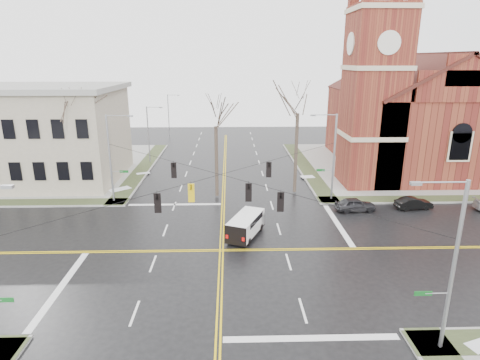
{
  "coord_description": "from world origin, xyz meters",
  "views": [
    {
      "loc": [
        0.68,
        -28.55,
        14.38
      ],
      "look_at": [
        1.62,
        6.0,
        3.95
      ],
      "focal_mm": 30.0,
      "sensor_mm": 36.0,
      "label": 1
    }
  ],
  "objects_px": {
    "streetlight_north_a": "(149,132)",
    "parked_car_a": "(355,205)",
    "tree_nw_far": "(74,116)",
    "tree_ne": "(298,108)",
    "signal_pole_se": "(451,263)",
    "signal_pole_nw": "(112,156)",
    "parked_car_b": "(414,203)",
    "church": "(410,106)",
    "streetlight_north_b": "(169,114)",
    "tree_nw_near": "(216,122)",
    "signal_pole_ne": "(332,155)",
    "cargo_van": "(246,224)"
  },
  "relations": [
    {
      "from": "signal_pole_nw",
      "to": "streetlight_north_a",
      "type": "relative_size",
      "value": 1.12
    },
    {
      "from": "signal_pole_ne",
      "to": "cargo_van",
      "type": "distance_m",
      "value": 13.32
    },
    {
      "from": "signal_pole_ne",
      "to": "streetlight_north_a",
      "type": "distance_m",
      "value": 27.48
    },
    {
      "from": "streetlight_north_a",
      "to": "tree_nw_near",
      "type": "relative_size",
      "value": 0.7
    },
    {
      "from": "streetlight_north_b",
      "to": "tree_ne",
      "type": "bearing_deg",
      "value": -61.32
    },
    {
      "from": "streetlight_north_a",
      "to": "tree_nw_far",
      "type": "height_order",
      "value": "tree_nw_far"
    },
    {
      "from": "cargo_van",
      "to": "parked_car_a",
      "type": "xyz_separation_m",
      "value": [
        10.95,
        5.45,
        -0.4
      ]
    },
    {
      "from": "streetlight_north_a",
      "to": "parked_car_a",
      "type": "distance_m",
      "value": 31.11
    },
    {
      "from": "tree_nw_far",
      "to": "tree_nw_near",
      "type": "distance_m",
      "value": 14.61
    },
    {
      "from": "streetlight_north_a",
      "to": "streetlight_north_b",
      "type": "xyz_separation_m",
      "value": [
        0.0,
        20.0,
        0.0
      ]
    },
    {
      "from": "tree_nw_far",
      "to": "church",
      "type": "bearing_deg",
      "value": 16.03
    },
    {
      "from": "streetlight_north_a",
      "to": "tree_nw_far",
      "type": "relative_size",
      "value": 0.66
    },
    {
      "from": "church",
      "to": "signal_pole_ne",
      "type": "height_order",
      "value": "church"
    },
    {
      "from": "signal_pole_ne",
      "to": "signal_pole_nw",
      "type": "distance_m",
      "value": 22.64
    },
    {
      "from": "streetlight_north_b",
      "to": "cargo_van",
      "type": "height_order",
      "value": "streetlight_north_b"
    },
    {
      "from": "parked_car_b",
      "to": "church",
      "type": "bearing_deg",
      "value": -26.61
    },
    {
      "from": "signal_pole_ne",
      "to": "parked_car_b",
      "type": "xyz_separation_m",
      "value": [
        7.74,
        -2.91,
        -4.35
      ]
    },
    {
      "from": "parked_car_a",
      "to": "cargo_van",
      "type": "bearing_deg",
      "value": 112.6
    },
    {
      "from": "tree_nw_near",
      "to": "signal_pole_ne",
      "type": "bearing_deg",
      "value": -6.16
    },
    {
      "from": "signal_pole_nw",
      "to": "signal_pole_se",
      "type": "bearing_deg",
      "value": -45.45
    },
    {
      "from": "church",
      "to": "streetlight_north_a",
      "type": "height_order",
      "value": "church"
    },
    {
      "from": "cargo_van",
      "to": "parked_car_a",
      "type": "relative_size",
      "value": 1.29
    },
    {
      "from": "tree_nw_near",
      "to": "tree_ne",
      "type": "height_order",
      "value": "tree_ne"
    },
    {
      "from": "signal_pole_se",
      "to": "streetlight_north_b",
      "type": "height_order",
      "value": "signal_pole_se"
    },
    {
      "from": "cargo_van",
      "to": "tree_ne",
      "type": "relative_size",
      "value": 0.39
    },
    {
      "from": "signal_pole_ne",
      "to": "signal_pole_se",
      "type": "distance_m",
      "value": 23.0
    },
    {
      "from": "church",
      "to": "parked_car_a",
      "type": "distance_m",
      "value": 21.75
    },
    {
      "from": "church",
      "to": "signal_pole_nw",
      "type": "bearing_deg",
      "value": -159.79
    },
    {
      "from": "church",
      "to": "parked_car_a",
      "type": "xyz_separation_m",
      "value": [
        -11.73,
        -16.59,
        -7.76
      ]
    },
    {
      "from": "parked_car_a",
      "to": "tree_nw_far",
      "type": "distance_m",
      "value": 29.9
    },
    {
      "from": "parked_car_b",
      "to": "tree_nw_near",
      "type": "height_order",
      "value": "tree_nw_near"
    },
    {
      "from": "streetlight_north_a",
      "to": "streetlight_north_b",
      "type": "height_order",
      "value": "same"
    },
    {
      "from": "signal_pole_nw",
      "to": "tree_nw_near",
      "type": "height_order",
      "value": "tree_nw_near"
    },
    {
      "from": "streetlight_north_a",
      "to": "parked_car_b",
      "type": "distance_m",
      "value": 35.7
    },
    {
      "from": "streetlight_north_a",
      "to": "streetlight_north_b",
      "type": "distance_m",
      "value": 20.0
    },
    {
      "from": "streetlight_north_a",
      "to": "streetlight_north_b",
      "type": "bearing_deg",
      "value": 90.0
    },
    {
      "from": "signal_pole_nw",
      "to": "streetlight_north_a",
      "type": "xyz_separation_m",
      "value": [
        0.67,
        16.5,
        -0.48
      ]
    },
    {
      "from": "parked_car_a",
      "to": "signal_pole_ne",
      "type": "bearing_deg",
      "value": 23.46
    },
    {
      "from": "signal_pole_se",
      "to": "streetlight_north_a",
      "type": "bearing_deg",
      "value": 119.09
    },
    {
      "from": "church",
      "to": "tree_nw_far",
      "type": "height_order",
      "value": "church"
    },
    {
      "from": "parked_car_a",
      "to": "tree_ne",
      "type": "bearing_deg",
      "value": 37.36
    },
    {
      "from": "signal_pole_se",
      "to": "signal_pole_nw",
      "type": "bearing_deg",
      "value": 134.55
    },
    {
      "from": "signal_pole_nw",
      "to": "tree_ne",
      "type": "distance_m",
      "value": 19.96
    },
    {
      "from": "church",
      "to": "tree_nw_far",
      "type": "distance_m",
      "value": 41.68
    },
    {
      "from": "parked_car_a",
      "to": "tree_ne",
      "type": "relative_size",
      "value": 0.3
    },
    {
      "from": "signal_pole_ne",
      "to": "tree_nw_near",
      "type": "bearing_deg",
      "value": 173.84
    },
    {
      "from": "signal_pole_nw",
      "to": "parked_car_b",
      "type": "bearing_deg",
      "value": -5.48
    },
    {
      "from": "streetlight_north_b",
      "to": "tree_nw_far",
      "type": "bearing_deg",
      "value": -97.61
    },
    {
      "from": "streetlight_north_a",
      "to": "tree_nw_near",
      "type": "distance_m",
      "value": 18.56
    },
    {
      "from": "signal_pole_se",
      "to": "streetlight_north_a",
      "type": "height_order",
      "value": "signal_pole_se"
    }
  ]
}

